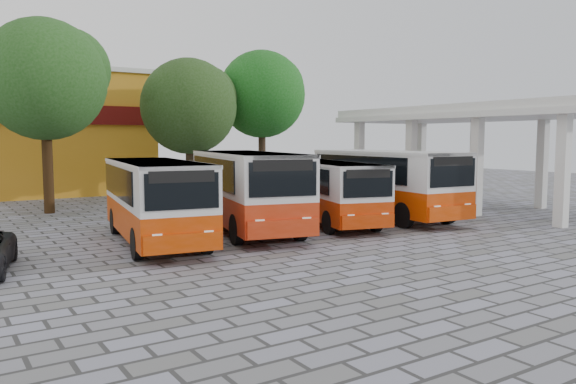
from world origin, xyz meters
TOP-DOWN VIEW (x-y plane):
  - ground at (0.00, 0.00)m, footprint 90.00×90.00m
  - terminal_shelter at (10.50, 4.00)m, footprint 6.80×15.80m
  - bus_far_left at (-7.59, 3.26)m, footprint 3.65×8.37m
  - bus_centre_left at (-3.59, 3.87)m, footprint 4.54×9.19m
  - bus_centre_right at (0.26, 3.47)m, footprint 4.09×7.89m
  - bus_far_right at (3.63, 3.60)m, footprint 3.43×8.89m
  - tree_left at (-9.17, 14.03)m, footprint 6.24×5.94m
  - tree_middle at (-0.99, 15.56)m, footprint 5.94×5.66m
  - tree_right at (4.46, 16.30)m, footprint 5.97×5.69m

SIDE VIEW (x-z plane):
  - ground at x=0.00m, z-range 0.00..0.00m
  - bus_centre_right at x=0.26m, z-range 0.21..2.90m
  - bus_far_left at x=-7.59m, z-range 0.23..3.14m
  - bus_far_right at x=3.63m, z-range 0.25..3.38m
  - bus_centre_left at x=-3.59m, z-range 0.25..3.40m
  - terminal_shelter at x=10.50m, z-range 2.21..7.61m
  - tree_middle at x=-0.99m, z-range 1.57..10.02m
  - tree_left at x=-9.17m, z-range 1.99..11.55m
  - tree_right at x=4.46m, z-range 2.06..11.51m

